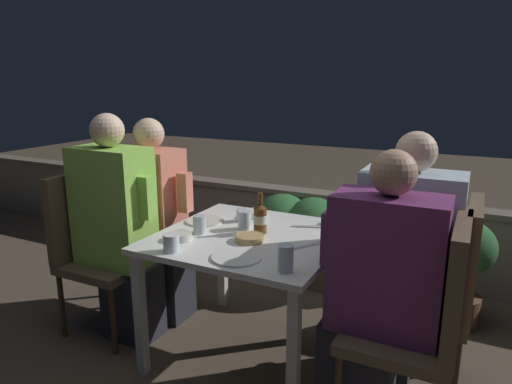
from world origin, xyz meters
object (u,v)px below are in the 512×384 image
(person_blue_shirt, at_px, (400,262))
(potted_plant, at_px, (463,261))
(person_coral_top, at_px, (157,219))
(chair_right_far, at_px, (445,283))
(chair_right_near, at_px, (428,313))
(person_purple_stripe, at_px, (377,292))
(chair_left_near, at_px, (93,239))
(beer_bottle, at_px, (260,218))
(chair_left_far, at_px, (132,227))
(person_green_blouse, at_px, (119,229))

(person_blue_shirt, height_order, potted_plant, person_blue_shirt)
(person_coral_top, height_order, person_blue_shirt, person_coral_top)
(chair_right_far, bearing_deg, person_blue_shirt, -180.00)
(chair_right_near, height_order, person_blue_shirt, person_blue_shirt)
(person_coral_top, bearing_deg, person_purple_stripe, -12.95)
(chair_left_near, xyz_separation_m, potted_plant, (2.02, 1.02, -0.15))
(beer_bottle, xyz_separation_m, potted_plant, (1.00, 0.81, -0.37))
(chair_left_far, bearing_deg, chair_left_near, -100.24)
(chair_right_near, bearing_deg, chair_right_far, 83.30)
(person_green_blouse, height_order, person_coral_top, person_green_blouse)
(chair_right_near, xyz_separation_m, person_purple_stripe, (-0.21, 0.00, 0.05))
(person_coral_top, xyz_separation_m, person_blue_shirt, (1.49, 0.00, -0.01))
(person_green_blouse, relative_size, person_coral_top, 1.04)
(chair_left_far, bearing_deg, person_coral_top, -0.00)
(chair_left_far, height_order, person_coral_top, person_coral_top)
(person_green_blouse, relative_size, person_blue_shirt, 1.04)
(chair_left_near, distance_m, potted_plant, 2.27)
(chair_left_far, distance_m, person_purple_stripe, 1.69)
(beer_bottle, distance_m, potted_plant, 1.34)
(person_purple_stripe, height_order, person_blue_shirt, person_blue_shirt)
(person_coral_top, bearing_deg, chair_right_far, 0.12)
(person_coral_top, bearing_deg, chair_left_near, -132.63)
(chair_right_near, height_order, person_purple_stripe, person_purple_stripe)
(person_purple_stripe, bearing_deg, person_coral_top, 167.05)
(person_green_blouse, height_order, person_blue_shirt, person_green_blouse)
(person_green_blouse, distance_m, chair_left_far, 0.34)
(chair_left_far, relative_size, chair_right_far, 1.00)
(person_purple_stripe, bearing_deg, chair_left_near, 178.48)
(chair_left_near, bearing_deg, person_purple_stripe, -1.52)
(person_coral_top, bearing_deg, potted_plant, 22.55)
(person_purple_stripe, relative_size, beer_bottle, 5.64)
(chair_left_near, bearing_deg, chair_right_far, 8.42)
(chair_left_near, height_order, chair_left_far, same)
(chair_left_near, distance_m, person_green_blouse, 0.23)
(chair_right_near, relative_size, chair_right_far, 1.00)
(person_green_blouse, height_order, chair_right_far, person_green_blouse)
(person_blue_shirt, relative_size, potted_plant, 1.87)
(person_purple_stripe, xyz_separation_m, person_blue_shirt, (0.04, 0.34, 0.02))
(chair_left_far, distance_m, potted_plant, 2.11)
(person_purple_stripe, height_order, beer_bottle, person_purple_stripe)
(chair_right_near, xyz_separation_m, beer_bottle, (-0.90, 0.25, 0.22))
(person_coral_top, height_order, chair_right_near, person_coral_top)
(person_green_blouse, xyz_separation_m, chair_left_far, (-0.16, 0.29, -0.10))
(chair_right_far, xyz_separation_m, beer_bottle, (-0.94, -0.08, 0.22))
(chair_left_near, relative_size, person_green_blouse, 0.73)
(person_coral_top, height_order, potted_plant, person_coral_top)
(chair_right_near, distance_m, potted_plant, 1.08)
(chair_right_near, height_order, potted_plant, chair_right_near)
(person_purple_stripe, height_order, potted_plant, person_purple_stripe)
(chair_right_near, xyz_separation_m, person_blue_shirt, (-0.17, 0.34, 0.07))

